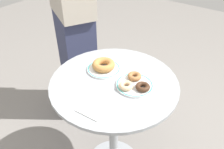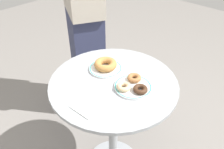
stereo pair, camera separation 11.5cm
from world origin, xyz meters
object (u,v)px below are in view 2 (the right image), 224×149
Objects in this scene: donut_chocolate at (140,89)px; donut_glazed at (124,87)px; paper_napkin at (87,106)px; cafe_table at (113,115)px; plate_right at (133,87)px; donut_old_fashioned at (106,64)px; donut_cinnamon at (134,78)px; plate_left at (105,68)px; person_figure at (84,17)px.

donut_glazed is (-0.07, -0.04, 0.00)m from donut_chocolate.
paper_napkin is at bearing -115.88° from donut_chocolate.
paper_napkin is (0.04, -0.22, 0.25)m from cafe_table.
donut_chocolate is 0.60× the size of paper_napkin.
donut_old_fashioned is (-0.21, 0.02, 0.02)m from plate_right.
donut_old_fashioned reaches higher than donut_chocolate.
donut_cinnamon is 0.09m from donut_glazed.
donut_old_fashioned reaches higher than plate_right.
cafe_table is 0.28m from plate_right.
donut_chocolate reaches higher than paper_napkin.
donut_old_fashioned is 0.26m from donut_chocolate.
donut_old_fashioned is (-0.11, 0.05, 0.28)m from cafe_table.
donut_glazed reaches higher than paper_napkin.
donut_chocolate is 0.08m from donut_glazed.
plate_left is 0.98× the size of plate_right.
donut_glazed is (0.19, -0.06, 0.02)m from plate_left.
donut_cinnamon reaches higher than plate_right.
donut_cinnamon is 0.04× the size of person_figure.
plate_right is 0.25m from paper_napkin.
donut_cinnamon reaches higher than plate_left.
plate_left is 0.11× the size of person_figure.
plate_left is 2.56× the size of donut_chocolate.
plate_left is 1.46× the size of donut_old_fashioned.
plate_right is at bearing 65.90° from donut_glazed.
cafe_table is 0.34m from paper_napkin.
paper_napkin is (0.14, -0.26, -0.00)m from plate_left.
cafe_table is 6.11× the size of donut_old_fashioned.
donut_glazed reaches higher than cafe_table.
donut_chocolate reaches higher than plate_right.
plate_right is 1.49× the size of donut_old_fashioned.
plate_right is 0.05m from donut_glazed.
plate_left is at bearing 174.17° from donut_chocolate.
donut_cinnamon is 0.60× the size of paper_napkin.
paper_napkin is at bearing -40.50° from person_figure.
plate_left is 1.53× the size of paper_napkin.
person_figure reaches higher than donut_glazed.
donut_cinnamon is at bearing 41.94° from cafe_table.
plate_left reaches higher than paper_napkin.
cafe_table is 10.76× the size of donut_chocolate.
person_figure reaches higher than plate_right.
donut_cinnamon is at bearing 94.18° from donut_glazed.
donut_old_fashioned is 1.05× the size of paper_napkin.
donut_cinnamon is 1.00× the size of donut_glazed.
person_figure reaches higher than donut_old_fashioned.
donut_chocolate is 0.80m from person_figure.
cafe_table is 0.29m from donut_glazed.
donut_chocolate is at bearing -21.95° from person_figure.
donut_chocolate is at bearing -6.34° from donut_old_fashioned.
person_figure is (-0.48, 0.27, 0.05)m from donut_old_fashioned.
donut_chocolate is (0.26, -0.03, 0.02)m from plate_left.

